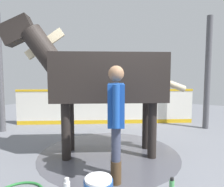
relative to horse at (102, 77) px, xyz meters
The scene contains 8 objects.
ground_plane 1.54m from the horse, behind, with size 16.00×16.00×0.02m, color slate.
wet_patch 1.46m from the horse, 148.99° to the right, with size 2.65×2.65×0.00m, color #4C4C54.
barrier_wall 2.57m from the horse, 62.15° to the right, with size 4.70×2.87×1.07m.
roof_post_near 3.16m from the horse, ahead, with size 0.16×0.16×3.11m, color #4C4C51.
roof_post_far 3.39m from the horse, 119.28° to the right, with size 0.16×0.16×3.11m, color #4C4C51.
horse is the anchor object (origin of this frame).
handler 1.11m from the horse, 132.41° to the left, with size 0.41×0.60×1.63m.
bottle_spray 2.11m from the horse, 154.12° to the left, with size 0.06×0.06×0.21m.
Camera 1 is at (-1.45, 3.12, 1.49)m, focal length 31.66 mm.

